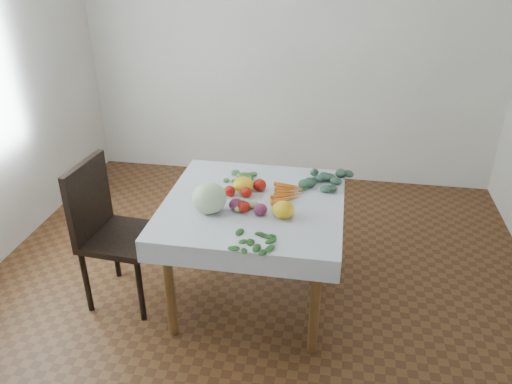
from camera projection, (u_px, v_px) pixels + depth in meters
ground at (254, 296)px, 3.50m from camera, size 4.00×4.00×0.00m
back_wall at (291, 43)px, 4.62m from camera, size 4.00×0.04×2.70m
table at (253, 215)px, 3.20m from camera, size 1.00×1.00×0.75m
tablecloth at (253, 202)px, 3.15m from camera, size 1.12×1.12×0.01m
chair at (108, 224)px, 3.26m from camera, size 0.48×0.48×1.00m
cabbage at (209, 198)px, 2.99m from camera, size 0.25×0.25×0.19m
tomato_a at (229, 191)px, 3.20m from camera, size 0.09×0.09×0.07m
tomato_b at (260, 185)px, 3.27m from camera, size 0.12×0.12×0.08m
tomato_c at (246, 192)px, 3.19m from camera, size 0.10×0.10×0.07m
tomato_d at (244, 207)px, 3.02m from camera, size 0.09×0.09×0.07m
heirloom_back at (243, 184)px, 3.26m from camera, size 0.17×0.17×0.10m
heirloom_front at (283, 210)px, 2.96m from camera, size 0.16×0.16×0.10m
onion_a at (236, 204)px, 3.04m from camera, size 0.10×0.10×0.07m
onion_b at (260, 209)px, 2.99m from camera, size 0.09×0.09×0.07m
tomatillo_cluster at (244, 208)px, 3.03m from camera, size 0.15×0.09×0.04m
carrot_bunch at (289, 193)px, 3.22m from camera, size 0.20×0.30×0.03m
kale_bunch at (330, 181)px, 3.36m from camera, size 0.37×0.28×0.05m
basil_bunch at (257, 244)px, 2.71m from camera, size 0.28×0.19×0.01m
dill_bunch at (243, 178)px, 3.42m from camera, size 0.23×0.18×0.02m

